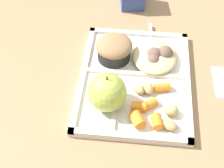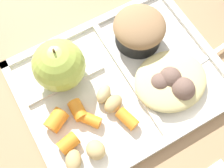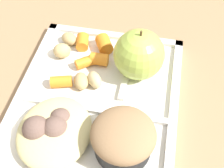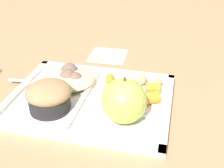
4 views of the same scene
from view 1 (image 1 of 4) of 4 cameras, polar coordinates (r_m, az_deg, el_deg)
The scene contains 19 objects.
ground at distance 0.80m, azimuth 4.11°, elevation 0.29°, with size 6.00×6.00×0.00m, color #997551.
lunch_tray at distance 0.79m, azimuth 4.11°, elevation 0.59°, with size 0.33×0.26×0.02m.
green_apple at distance 0.71m, azimuth -0.49°, elevation -1.48°, with size 0.08×0.08×0.09m.
bran_muffin at distance 0.82m, azimuth 0.63°, elevation 6.01°, with size 0.09×0.09×0.06m.
carrot_slice_tilted at distance 0.73m, azimuth 6.66°, elevation -3.44°, with size 0.02×0.02×0.03m, color orange.
carrot_slice_center at distance 0.71m, azimuth 7.98°, elevation -6.37°, with size 0.02×0.02×0.03m, color orange.
carrot_slice_edge at distance 0.73m, azimuth 4.88°, elevation -3.82°, with size 0.02×0.02×0.03m, color orange.
carrot_slice_small at distance 0.70m, azimuth 4.67°, elevation -6.06°, with size 0.03×0.03×0.03m, color orange.
carrot_slice_near_corner at distance 0.77m, azimuth 8.83°, elevation -0.57°, with size 0.02×0.02×0.03m, color orange.
potato_chunk_browned at distance 0.76m, azimuth 6.43°, elevation -0.71°, with size 0.03×0.02×0.02m, color tan.
potato_chunk_small at distance 0.75m, azimuth 4.82°, elevation -0.84°, with size 0.03×0.02×0.02m, color tan.
potato_chunk_golden at distance 0.73m, azimuth 10.33°, elevation -4.45°, with size 0.03×0.03×0.03m, color tan.
potato_chunk_wedge at distance 0.71m, azimuth 10.10°, elevation -6.90°, with size 0.03×0.02×0.02m, color tan.
egg_noodle_pile at distance 0.83m, azimuth 7.52°, elevation 4.64°, with size 0.12×0.11×0.03m, color #D6C684.
meatball_center at distance 0.82m, azimuth 7.42°, elevation 4.87°, with size 0.04×0.04×0.04m, color brown.
meatball_side at distance 0.81m, azimuth 7.25°, elevation 3.87°, with size 0.03×0.03×0.03m, color brown.
meatball_back at distance 0.83m, azimuth 9.23°, elevation 5.06°, with size 0.04×0.04×0.04m, color brown.
meatball_front at distance 0.83m, azimuth 8.52°, elevation 5.00°, with size 0.03×0.03×0.03m, color brown.
plastic_fork at distance 0.87m, azimuth 7.18°, elevation 6.12°, with size 0.17×0.03×0.00m.
Camera 1 is at (-0.53, 0.00, 0.60)m, focal length 53.90 mm.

